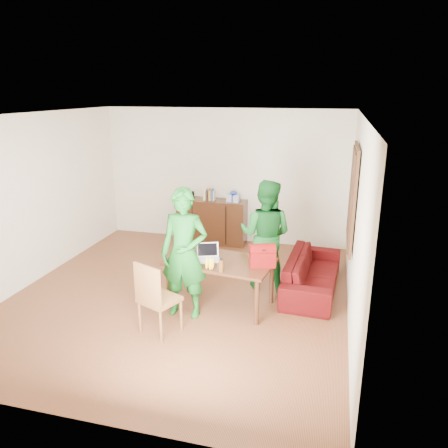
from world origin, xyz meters
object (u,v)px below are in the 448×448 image
(chair, at_px, (159,312))
(red_bag, at_px, (262,257))
(laptop, at_px, (209,258))
(sofa, at_px, (312,273))
(person_far, at_px, (265,235))
(table, at_px, (221,266))
(bottle, at_px, (221,265))
(person_near, at_px, (184,253))

(chair, distance_m, red_bag, 1.56)
(laptop, relative_size, red_bag, 1.06)
(red_bag, xyz_separation_m, sofa, (0.65, 0.93, -0.55))
(person_far, height_order, sofa, person_far)
(table, bearing_deg, chair, -113.48)
(table, height_order, sofa, table)
(red_bag, distance_m, sofa, 1.27)
(bottle, bearing_deg, red_bag, 34.19)
(table, distance_m, chair, 1.14)
(person_near, relative_size, person_far, 1.04)
(person_far, bearing_deg, table, 63.94)
(red_bag, bearing_deg, person_far, 78.17)
(laptop, height_order, bottle, laptop)
(sofa, bearing_deg, chair, 137.76)
(person_far, height_order, bottle, person_far)
(person_far, bearing_deg, sofa, -167.24)
(chair, bearing_deg, table, 81.76)
(laptop, distance_m, sofa, 1.76)
(person_near, relative_size, laptop, 4.94)
(chair, relative_size, sofa, 0.52)
(sofa, bearing_deg, laptop, 126.16)
(table, xyz_separation_m, laptop, (-0.16, -0.05, 0.13))
(laptop, bearing_deg, chair, -135.68)
(table, relative_size, chair, 1.62)
(bottle, relative_size, red_bag, 0.56)
(laptop, height_order, sofa, laptop)
(table, xyz_separation_m, person_near, (-0.41, -0.38, 0.29))
(sofa, bearing_deg, table, 127.87)
(person_near, height_order, person_far, person_near)
(sofa, bearing_deg, person_near, 130.18)
(chair, distance_m, person_near, 0.84)
(laptop, bearing_deg, table, -3.56)
(table, bearing_deg, bottle, -65.75)
(person_near, xyz_separation_m, red_bag, (1.02, 0.32, -0.08))
(table, distance_m, person_near, 0.63)
(chair, relative_size, person_near, 0.55)
(chair, height_order, laptop, chair)
(table, distance_m, bottle, 0.46)
(table, bearing_deg, sofa, 42.65)
(table, distance_m, person_far, 0.98)
(person_far, relative_size, red_bag, 5.03)
(laptop, bearing_deg, sofa, 12.08)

